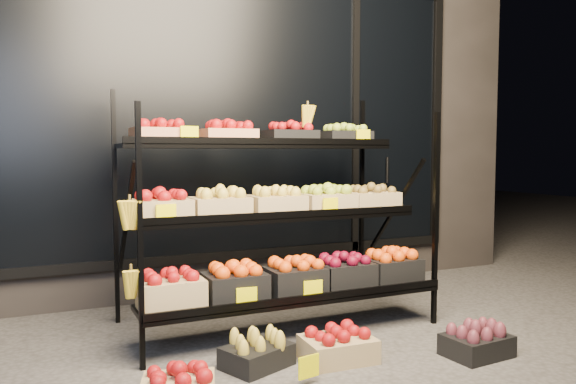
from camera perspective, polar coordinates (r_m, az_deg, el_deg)
name	(u,v)px	position (r m, az deg, el deg)	size (l,w,h in m)	color
ground	(319,353)	(3.56, 3.13, -16.00)	(24.00, 24.00, 0.00)	#514F4C
building	(199,100)	(5.79, -9.04, 9.23)	(6.00, 2.08, 3.50)	#2D2826
display_rack	(277,215)	(3.90, -1.17, -2.34)	(2.18, 1.02, 1.69)	black
tag_floor_a	(309,374)	(3.09, 2.12, -18.00)	(0.13, 0.01, 0.12)	#F2E800
floor_crate_midleft	(257,352)	(3.32, -3.18, -15.89)	(0.44, 0.39, 0.19)	black
floor_crate_midright	(338,345)	(3.42, 5.10, -15.19)	(0.42, 0.32, 0.20)	tan
floor_crate_right	(477,341)	(3.66, 18.63, -14.16)	(0.40, 0.30, 0.19)	black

